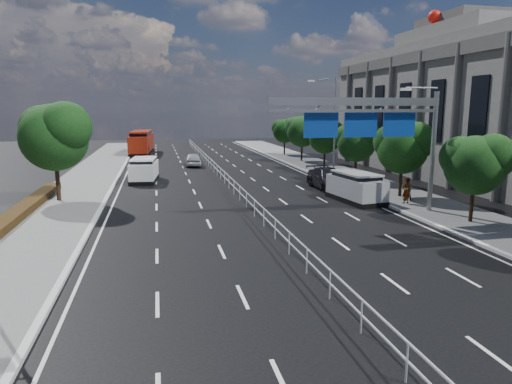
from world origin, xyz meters
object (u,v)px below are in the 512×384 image
object	(u,v)px
overhead_gantry	(374,119)
parked_car_dark	(329,179)
red_bus	(141,142)
pedestrian_b	(407,189)
parked_car_teal	(328,177)
pedestrian_a	(406,191)
near_car_silver	(193,159)
silver_minivan	(356,187)
white_minivan	(144,170)
near_car_dark	(143,149)

from	to	relation	value
overhead_gantry	parked_car_dark	distance (m)	10.19
red_bus	pedestrian_b	distance (m)	42.03
red_bus	parked_car_teal	xyz separation A→B (m)	(15.80, -29.83, -0.99)
parked_car_dark	pedestrian_a	xyz separation A→B (m)	(2.64, -6.91, 0.16)
near_car_silver	parked_car_dark	world-z (taller)	parked_car_dark
silver_minivan	parked_car_teal	size ratio (longest dim) A/B	1.07
near_car_silver	silver_minivan	xyz separation A→B (m)	(9.27, -21.75, 0.26)
white_minivan	silver_minivan	bearing A→B (deg)	-33.90
red_bus	pedestrian_a	distance (m)	42.61
white_minivan	parked_car_dark	xyz separation A→B (m)	(14.20, -6.78, -0.20)
red_bus	parked_car_dark	bearing A→B (deg)	-60.55
white_minivan	pedestrian_b	bearing A→B (deg)	-30.52
near_car_dark	parked_car_teal	bearing A→B (deg)	119.72
white_minivan	overhead_gantry	bearing A→B (deg)	-43.95
silver_minivan	pedestrian_a	distance (m)	3.25
near_car_dark	parked_car_teal	distance (m)	32.35
near_car_silver	pedestrian_b	size ratio (longest dim) A/B	2.79
pedestrian_a	pedestrian_b	world-z (taller)	pedestrian_a
silver_minivan	parked_car_teal	distance (m)	7.03
parked_car_teal	near_car_silver	bearing A→B (deg)	128.03
near_car_dark	pedestrian_a	distance (m)	41.17
pedestrian_a	parked_car_teal	bearing A→B (deg)	-90.22
red_bus	parked_car_dark	world-z (taller)	red_bus
silver_minivan	parked_car_dark	xyz separation A→B (m)	(-0.00, 5.00, -0.18)
parked_car_teal	pedestrian_a	world-z (taller)	pedestrian_a
pedestrian_a	parked_car_dark	bearing A→B (deg)	-81.71
near_car_dark	parked_car_teal	world-z (taller)	near_car_dark
silver_minivan	pedestrian_b	xyz separation A→B (m)	(3.20, -1.00, -0.08)
overhead_gantry	pedestrian_a	size ratio (longest dim) A/B	6.21
silver_minivan	parked_car_teal	xyz separation A→B (m)	(0.68, 6.99, -0.33)
red_bus	white_minivan	bearing A→B (deg)	-83.86
white_minivan	pedestrian_b	xyz separation A→B (m)	(17.40, -12.79, -0.10)
near_car_silver	pedestrian_a	world-z (taller)	pedestrian_a
near_car_dark	pedestrian_a	xyz separation A→B (m)	(17.52, -37.25, 0.16)
near_car_silver	silver_minivan	world-z (taller)	silver_minivan
red_bus	silver_minivan	size ratio (longest dim) A/B	2.13
red_bus	pedestrian_b	size ratio (longest dim) A/B	7.05
pedestrian_b	near_car_dark	bearing A→B (deg)	-56.83
red_bus	near_car_dark	xyz separation A→B (m)	(0.23, -1.47, -0.84)
parked_car_teal	pedestrian_b	world-z (taller)	pedestrian_b
overhead_gantry	parked_car_teal	world-z (taller)	overhead_gantry
silver_minivan	parked_car_dark	bearing A→B (deg)	82.40
parked_car_dark	parked_car_teal	bearing A→B (deg)	70.26
near_car_silver	pedestrian_a	size ratio (longest dim) A/B	2.58
near_car_dark	pedestrian_a	world-z (taller)	pedestrian_a
white_minivan	pedestrian_b	world-z (taller)	white_minivan
red_bus	parked_car_dark	size ratio (longest dim) A/B	1.94
near_car_dark	pedestrian_a	size ratio (longest dim) A/B	2.96
red_bus	silver_minivan	distance (m)	39.81
white_minivan	near_car_silver	bearing A→B (deg)	69.44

